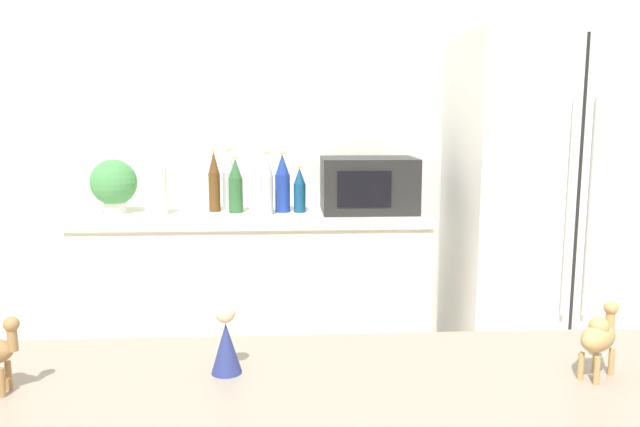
# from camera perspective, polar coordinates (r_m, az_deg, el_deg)

# --- Properties ---
(wall_back) EXTENTS (8.00, 0.06, 2.55)m
(wall_back) POSITION_cam_1_polar(r_m,az_deg,el_deg) (3.50, -1.42, 6.81)
(wall_back) COLOR silver
(wall_back) RESTS_ON ground_plane
(back_counter) EXTENTS (1.75, 0.63, 0.91)m
(back_counter) POSITION_cam_1_polar(r_m,az_deg,el_deg) (3.31, -5.89, -7.75)
(back_counter) COLOR silver
(back_counter) RESTS_ON ground_plane
(refrigerator) EXTENTS (0.89, 0.75, 1.80)m
(refrigerator) POSITION_cam_1_polar(r_m,az_deg,el_deg) (3.39, 19.77, -0.16)
(refrigerator) COLOR white
(refrigerator) RESTS_ON ground_plane
(potted_plant) EXTENTS (0.23, 0.23, 0.27)m
(potted_plant) POSITION_cam_1_polar(r_m,az_deg,el_deg) (3.34, -18.34, 2.59)
(potted_plant) COLOR silver
(potted_plant) RESTS_ON back_counter
(paper_towel_roll) EXTENTS (0.11, 0.11, 0.24)m
(paper_towel_roll) POSITION_cam_1_polar(r_m,az_deg,el_deg) (3.20, -14.74, 1.94)
(paper_towel_roll) COLOR white
(paper_towel_roll) RESTS_ON back_counter
(microwave) EXTENTS (0.48, 0.37, 0.28)m
(microwave) POSITION_cam_1_polar(r_m,az_deg,el_deg) (3.23, 4.44, 2.65)
(microwave) COLOR black
(microwave) RESTS_ON back_counter
(back_bottle_0) EXTENTS (0.06, 0.06, 0.31)m
(back_bottle_0) POSITION_cam_1_polar(r_m,az_deg,el_deg) (3.13, -4.87, 2.61)
(back_bottle_0) COLOR #B2B7BC
(back_bottle_0) RESTS_ON back_counter
(back_bottle_1) EXTENTS (0.06, 0.06, 0.24)m
(back_bottle_1) POSITION_cam_1_polar(r_m,az_deg,el_deg) (3.20, -1.88, 2.12)
(back_bottle_1) COLOR navy
(back_bottle_1) RESTS_ON back_counter
(back_bottle_2) EXTENTS (0.08, 0.08, 0.31)m
(back_bottle_2) POSITION_cam_1_polar(r_m,az_deg,el_deg) (3.21, -3.45, 2.74)
(back_bottle_2) COLOR navy
(back_bottle_2) RESTS_ON back_counter
(back_bottle_3) EXTENTS (0.07, 0.07, 0.29)m
(back_bottle_3) POSITION_cam_1_polar(r_m,az_deg,el_deg) (3.22, -7.72, 2.49)
(back_bottle_3) COLOR #2D6033
(back_bottle_3) RESTS_ON back_counter
(back_bottle_4) EXTENTS (0.06, 0.06, 0.32)m
(back_bottle_4) POSITION_cam_1_polar(r_m,az_deg,el_deg) (3.27, -9.65, 2.85)
(back_bottle_4) COLOR brown
(back_bottle_4) RESTS_ON back_counter
(back_bottle_5) EXTENTS (0.07, 0.07, 0.32)m
(back_bottle_5) POSITION_cam_1_polar(r_m,az_deg,el_deg) (3.30, -8.29, 2.95)
(back_bottle_5) COLOR #B2B7BC
(back_bottle_5) RESTS_ON back_counter
(camel_figurine_second) EXTENTS (0.11, 0.10, 0.14)m
(camel_figurine_second) POSITION_cam_1_polar(r_m,az_deg,el_deg) (1.30, 24.18, -10.14)
(camel_figurine_second) COLOR tan
(camel_figurine_second) RESTS_ON bar_counter
(wise_man_figurine_crimson) EXTENTS (0.06, 0.06, 0.14)m
(wise_man_figurine_crimson) POSITION_cam_1_polar(r_m,az_deg,el_deg) (1.22, -8.58, -11.67)
(wise_man_figurine_crimson) COLOR navy
(wise_man_figurine_crimson) RESTS_ON bar_counter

